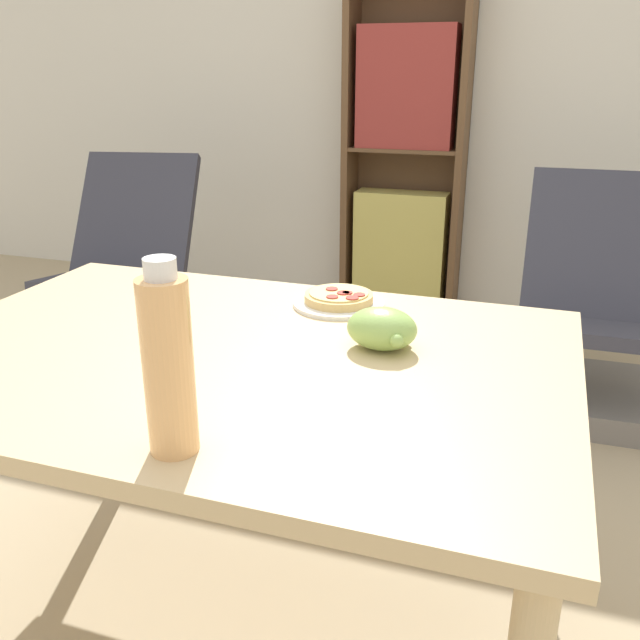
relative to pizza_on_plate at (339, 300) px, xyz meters
The scene contains 9 objects.
ground_plane 0.81m from the pizza_on_plate, 103.85° to the right, with size 14.00×14.00×0.00m, color tan.
wall_back 2.37m from the pizza_on_plate, 91.96° to the left, with size 8.00×0.05×2.60m.
dining_table 0.37m from the pizza_on_plate, 110.67° to the right, with size 1.37×0.95×0.72m.
pizza_on_plate is the anchor object (origin of this frame).
grape_bunch 0.28m from the pizza_on_plate, 54.69° to the right, with size 0.15×0.12×0.09m.
drink_bottle 0.73m from the pizza_on_plate, 93.28° to the right, with size 0.07×0.07×0.30m.
lounge_chair_near 1.81m from the pizza_on_plate, 141.39° to the left, with size 0.68×0.85×0.88m.
lounge_chair_far 1.41m from the pizza_on_plate, 59.88° to the left, with size 0.56×0.77×0.88m.
bookshelf 2.17m from the pizza_on_plate, 97.77° to the left, with size 0.64×0.25×1.72m.
Camera 1 is at (0.53, -1.17, 1.26)m, focal length 38.00 mm.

